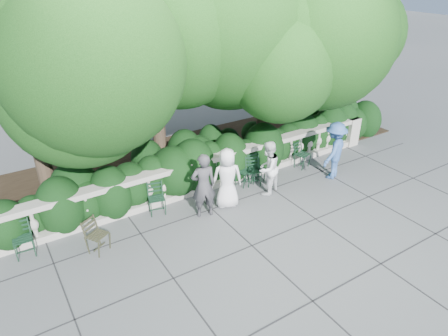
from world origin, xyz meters
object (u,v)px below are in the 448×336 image
person_woman_grey (203,186)px  chair_b (159,216)px  chair_c (254,187)px  chair_d (247,186)px  chair_a (28,259)px  person_older_blue (334,151)px  person_businessman (227,178)px  chair_weathered (105,253)px  chair_e (305,168)px  chair_f (259,183)px  person_casual_man (268,168)px

person_woman_grey → chair_b: bearing=-16.1°
chair_c → chair_d: size_ratio=1.00×
chair_a → chair_c: bearing=2.5°
person_woman_grey → person_older_blue: (4.26, -0.28, 0.01)m
chair_a → person_businessman: 4.99m
chair_d → chair_weathered: bearing=174.2°
chair_a → chair_weathered: (1.51, -0.71, 0.00)m
chair_a → chair_d: bearing=3.8°
chair_e → person_woman_grey: bearing=172.8°
chair_a → chair_f: size_ratio=1.00×
chair_f → person_older_blue: bearing=-18.4°
person_woman_grey → person_older_blue: bearing=-170.8°
person_businessman → chair_weathered: bearing=24.3°
chair_b → chair_d: (2.81, 0.03, 0.00)m
person_businessman → chair_a: bearing=14.9°
chair_c → person_casual_man: 0.90m
chair_b → person_woman_grey: size_ratio=0.49×
chair_c → person_casual_man: person_casual_man is taller
chair_b → chair_c: same height
chair_e → chair_b: bearing=164.7°
chair_a → chair_e: same height
chair_a → person_older_blue: 8.50m
chair_d → person_casual_man: person_casual_man is taller
chair_d → person_woman_grey: (-1.79, -0.60, 0.87)m
chair_weathered → person_woman_grey: bearing=-28.1°
chair_d → person_businessman: size_ratio=0.51×
chair_b → chair_d: size_ratio=1.00×
person_businessman → person_casual_man: (1.30, -0.05, -0.04)m
chair_f → chair_weathered: 4.88m
chair_b → chair_weathered: same height
person_older_blue → person_woman_grey: bearing=-26.4°
chair_weathered → person_businessman: bearing=-27.7°
chair_d → person_casual_man: bearing=-81.7°
chair_weathered → person_casual_man: (4.69, 0.15, 0.78)m
chair_weathered → chair_f: bearing=-22.7°
chair_a → person_businessman: person_businessman is taller
chair_b → chair_weathered: (-1.63, -0.70, 0.00)m
chair_e → person_businessman: size_ratio=0.51×
chair_a → chair_c: 6.10m
chair_d → chair_f: 0.39m
person_businessman → person_older_blue: person_older_blue is taller
chair_weathered → person_businessman: 3.49m
chair_e → chair_d: bearing=163.4°
person_businessman → person_casual_man: 1.30m
chair_d → person_older_blue: (2.47, -0.88, 0.87)m
chair_e → chair_f: size_ratio=1.00×
person_woman_grey → person_casual_man: bearing=-166.4°
chair_b → chair_f: size_ratio=1.00×
person_casual_man → chair_e: bearing=172.6°
person_casual_man → person_businessman: bearing=-24.3°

